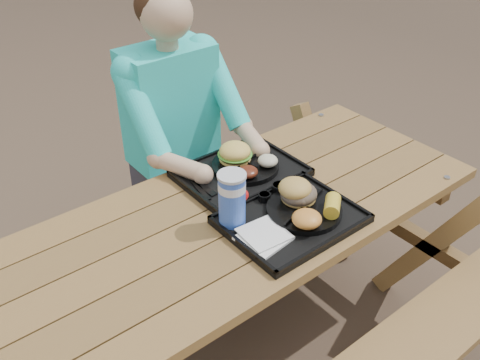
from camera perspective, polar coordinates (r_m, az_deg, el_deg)
ground at (r=2.41m, az=0.00°, el=-17.62°), size 60.00×60.00×0.00m
picnic_table at (r=2.13m, az=0.00°, el=-11.34°), size 1.80×1.49×0.75m
tray_near at (r=1.83m, az=5.46°, el=-4.27°), size 0.45×0.35×0.02m
tray_far at (r=2.06m, az=0.09°, el=0.66°), size 0.45×0.35×0.02m
plate_near at (r=1.85m, az=6.85°, el=-3.19°), size 0.26×0.26×0.02m
plate_far at (r=2.07m, az=0.57°, el=1.53°), size 0.26×0.26×0.02m
napkin_stack at (r=1.73m, az=2.53°, el=-6.11°), size 0.16×0.16×0.02m
soda_cup at (r=1.75m, az=-0.86°, el=-2.15°), size 0.09×0.09×0.18m
condiment_bbq at (r=1.89m, az=2.62°, el=-1.81°), size 0.04×0.04×0.03m
condiment_mustard at (r=1.93m, az=4.22°, el=-0.90°), size 0.06×0.06×0.03m
sandwich at (r=1.84m, az=6.35°, el=-0.49°), size 0.12×0.12×0.13m
mac_cheese at (r=1.75m, az=7.14°, el=-4.13°), size 0.10×0.10×0.05m
corn_cob at (r=1.82m, az=9.82°, el=-2.70°), size 0.13×0.13×0.05m
cutlery_far at (r=1.97m, az=-3.96°, el=-0.70°), size 0.03×0.14×0.01m
burger at (r=2.06m, az=-0.54°, el=3.47°), size 0.13×0.13×0.11m
baked_beans at (r=1.98m, az=0.79°, el=0.88°), size 0.08×0.08×0.04m
potato_salad at (r=2.04m, az=2.98°, el=2.07°), size 0.08×0.08×0.04m
diner at (r=2.44m, az=-6.86°, el=2.91°), size 0.48×0.84×1.28m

